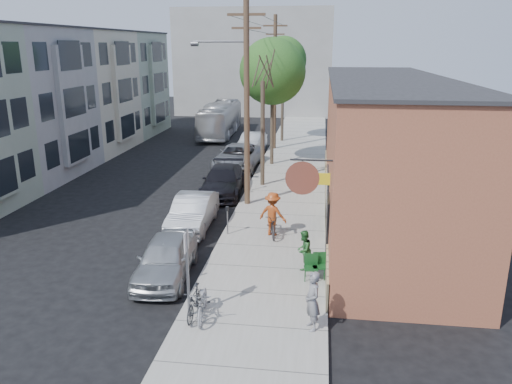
# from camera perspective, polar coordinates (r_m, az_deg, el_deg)

# --- Properties ---
(ground) EXTENTS (120.00, 120.00, 0.00)m
(ground) POSITION_cam_1_polar(r_m,az_deg,el_deg) (21.23, -9.82, -5.92)
(ground) COLOR black
(sidewalk) EXTENTS (4.50, 58.00, 0.15)m
(sidewalk) POSITION_cam_1_polar(r_m,az_deg,el_deg) (30.79, 3.81, 1.53)
(sidewalk) COLOR #A09E94
(sidewalk) RESTS_ON ground
(cafe_building) EXTENTS (6.60, 20.20, 6.61)m
(cafe_building) POSITION_cam_1_polar(r_m,az_deg,el_deg) (24.32, 14.24, 4.83)
(cafe_building) COLOR #9A5339
(cafe_building) RESTS_ON ground
(apartment_row) EXTENTS (6.30, 32.00, 9.00)m
(apartment_row) POSITION_cam_1_polar(r_m,az_deg,el_deg) (37.46, -21.51, 10.00)
(apartment_row) COLOR gray
(apartment_row) RESTS_ON ground
(end_cap_building) EXTENTS (18.00, 8.00, 12.00)m
(end_cap_building) POSITION_cam_1_polar(r_m,az_deg,el_deg) (61.26, -0.10, 14.61)
(end_cap_building) COLOR #969591
(end_cap_building) RESTS_ON ground
(sign_post) EXTENTS (0.07, 0.45, 2.80)m
(sign_post) POSITION_cam_1_polar(r_m,az_deg,el_deg) (14.88, -7.86, -8.18)
(sign_post) COLOR slate
(sign_post) RESTS_ON sidewalk
(parking_meter_near) EXTENTS (0.14, 0.14, 1.24)m
(parking_meter_near) POSITION_cam_1_polar(r_m,az_deg,el_deg) (21.37, -3.29, -2.73)
(parking_meter_near) COLOR slate
(parking_meter_near) RESTS_ON sidewalk
(parking_meter_far) EXTENTS (0.14, 0.14, 1.24)m
(parking_meter_far) POSITION_cam_1_polar(r_m,az_deg,el_deg) (27.76, -0.70, 1.84)
(parking_meter_far) COLOR slate
(parking_meter_far) RESTS_ON sidewalk
(utility_pole_near) EXTENTS (3.57, 0.28, 10.00)m
(utility_pole_near) POSITION_cam_1_polar(r_m,az_deg,el_deg) (24.64, -1.21, 10.44)
(utility_pole_near) COLOR #503A28
(utility_pole_near) RESTS_ON sidewalk
(utility_pole_far) EXTENTS (1.80, 0.28, 10.00)m
(utility_pole_far) POSITION_cam_1_polar(r_m,az_deg,el_deg) (38.91, 2.16, 12.56)
(utility_pole_far) COLOR #503A28
(utility_pole_far) RESTS_ON sidewalk
(tree_bare) EXTENTS (0.24, 0.24, 5.93)m
(tree_bare) POSITION_cam_1_polar(r_m,az_deg,el_deg) (28.50, 0.76, 6.61)
(tree_bare) COLOR #44392C
(tree_bare) RESTS_ON sidewalk
(tree_leafy_mid) EXTENTS (4.34, 4.34, 8.35)m
(tree_leafy_mid) POSITION_cam_1_polar(r_m,az_deg,el_deg) (33.48, 1.90, 13.59)
(tree_leafy_mid) COLOR #44392C
(tree_leafy_mid) RESTS_ON sidewalk
(tree_leafy_far) EXTENTS (3.81, 3.81, 8.57)m
(tree_leafy_far) POSITION_cam_1_polar(r_m,az_deg,el_deg) (42.14, 3.12, 14.82)
(tree_leafy_far) COLOR #44392C
(tree_leafy_far) RESTS_ON sidewalk
(patio_chair_a) EXTENTS (0.55, 0.55, 0.88)m
(patio_chair_a) POSITION_cam_1_polar(r_m,az_deg,el_deg) (17.55, 6.29, -8.61)
(patio_chair_a) COLOR #12431A
(patio_chair_a) RESTS_ON sidewalk
(patio_chair_b) EXTENTS (0.58, 0.58, 0.88)m
(patio_chair_b) POSITION_cam_1_polar(r_m,az_deg,el_deg) (17.71, 7.23, -8.41)
(patio_chair_b) COLOR #12431A
(patio_chair_b) RESTS_ON sidewalk
(patron_grey) EXTENTS (0.63, 0.75, 1.77)m
(patron_grey) POSITION_cam_1_polar(r_m,az_deg,el_deg) (14.55, 6.47, -12.27)
(patron_grey) COLOR slate
(patron_grey) RESTS_ON sidewalk
(patron_green) EXTENTS (0.77, 0.86, 1.47)m
(patron_green) POSITION_cam_1_polar(r_m,az_deg,el_deg) (18.19, 5.46, -6.62)
(patron_green) COLOR #29682F
(patron_green) RESTS_ON sidewalk
(cyclist) EXTENTS (1.39, 1.06, 1.90)m
(cyclist) POSITION_cam_1_polar(r_m,az_deg,el_deg) (21.22, 1.92, -2.51)
(cyclist) COLOR #963C15
(cyclist) RESTS_ON sidewalk
(cyclist_bike) EXTENTS (1.00, 2.01, 1.01)m
(cyclist_bike) POSITION_cam_1_polar(r_m,az_deg,el_deg) (21.36, 1.91, -3.64)
(cyclist_bike) COLOR black
(cyclist_bike) RESTS_ON sidewalk
(parked_bike_a) EXTENTS (0.52, 1.61, 0.95)m
(parked_bike_a) POSITION_cam_1_polar(r_m,az_deg,el_deg) (15.35, -6.99, -12.37)
(parked_bike_a) COLOR black
(parked_bike_a) RESTS_ON sidewalk
(parked_bike_b) EXTENTS (0.84, 1.88, 0.96)m
(parked_bike_b) POSITION_cam_1_polar(r_m,az_deg,el_deg) (15.32, -6.11, -12.41)
(parked_bike_b) COLOR gray
(parked_bike_b) RESTS_ON sidewalk
(car_0) EXTENTS (2.07, 4.49, 1.49)m
(car_0) POSITION_cam_1_polar(r_m,az_deg,el_deg) (18.12, -10.26, -7.42)
(car_0) COLOR #A2A6A9
(car_0) RESTS_ON ground
(car_1) EXTENTS (1.70, 4.61, 1.51)m
(car_1) POSITION_cam_1_polar(r_m,az_deg,el_deg) (22.64, -7.24, -2.32)
(car_1) COLOR #ACAFB4
(car_1) RESTS_ON ground
(car_2) EXTENTS (2.44, 5.34, 1.52)m
(car_2) POSITION_cam_1_polar(r_m,az_deg,el_deg) (27.71, -3.78, 1.29)
(car_2) COLOR black
(car_2) RESTS_ON ground
(car_3) EXTENTS (2.85, 5.82, 1.59)m
(car_3) POSITION_cam_1_polar(r_m,az_deg,el_deg) (33.44, -2.12, 4.03)
(car_3) COLOR gray
(car_3) RESTS_ON ground
(car_4) EXTENTS (1.94, 4.55, 1.46)m
(car_4) POSITION_cam_1_polar(r_m,az_deg,el_deg) (38.82, -0.47, 5.69)
(car_4) COLOR #AFB3B7
(car_4) RESTS_ON ground
(bus) EXTENTS (2.78, 10.59, 2.93)m
(bus) POSITION_cam_1_polar(r_m,az_deg,el_deg) (46.16, -4.10, 8.30)
(bus) COLOR silver
(bus) RESTS_ON ground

